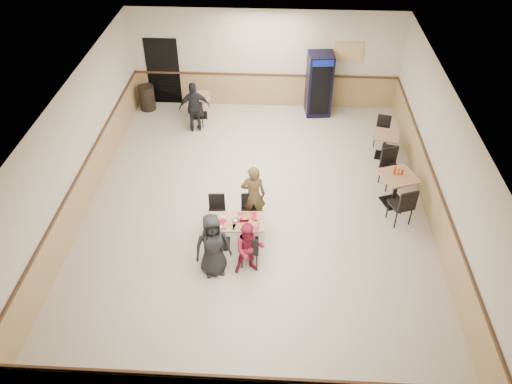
# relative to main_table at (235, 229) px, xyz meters

# --- Properties ---
(ground) EXTENTS (10.00, 10.00, 0.00)m
(ground) POSITION_rel_main_table_xyz_m (0.40, 1.20, -0.45)
(ground) COLOR beige
(ground) RESTS_ON ground
(room_shell) EXTENTS (10.00, 10.00, 10.00)m
(room_shell) POSITION_rel_main_table_xyz_m (2.18, 3.75, 0.13)
(room_shell) COLOR silver
(room_shell) RESTS_ON ground
(main_table) EXTENTS (1.30, 0.71, 0.68)m
(main_table) POSITION_rel_main_table_xyz_m (0.00, 0.00, 0.00)
(main_table) COLOR black
(main_table) RESTS_ON ground
(main_chairs) EXTENTS (1.21, 1.55, 0.86)m
(main_chairs) POSITION_rel_main_table_xyz_m (-0.04, -0.00, -0.02)
(main_chairs) COLOR black
(main_chairs) RESTS_ON ground
(diner_woman_left) EXTENTS (0.83, 0.67, 1.48)m
(diner_woman_left) POSITION_rel_main_table_xyz_m (-0.36, -0.79, 0.29)
(diner_woman_left) COLOR black
(diner_woman_left) RESTS_ON ground
(diner_woman_right) EXTENTS (0.70, 0.60, 1.26)m
(diner_woman_right) POSITION_rel_main_table_xyz_m (0.36, -0.74, 0.18)
(diner_woman_right) COLOR maroon
(diner_woman_right) RESTS_ON ground
(diner_man_opposite) EXTENTS (0.57, 0.40, 1.52)m
(diner_man_opposite) POSITION_rel_main_table_xyz_m (0.36, 0.79, 0.31)
(diner_man_opposite) COLOR brown
(diner_man_opposite) RESTS_ON ground
(lone_diner) EXTENTS (0.94, 0.56, 1.49)m
(lone_diner) POSITION_rel_main_table_xyz_m (-1.52, 4.61, 0.30)
(lone_diner) COLOR black
(lone_diner) RESTS_ON ground
(tabletop_clutter) EXTENTS (1.11, 0.59, 0.12)m
(tabletop_clutter) POSITION_rel_main_table_xyz_m (0.01, -0.05, 0.25)
(tabletop_clutter) COLOR red
(tabletop_clutter) RESTS_ON main_table
(side_table_near) EXTENTS (0.98, 0.98, 0.82)m
(side_table_near) POSITION_rel_main_table_xyz_m (3.67, 1.60, 0.09)
(side_table_near) COLOR black
(side_table_near) RESTS_ON ground
(side_table_near_chair_south) EXTENTS (0.62, 0.62, 1.04)m
(side_table_near_chair_south) POSITION_rel_main_table_xyz_m (3.67, 0.95, 0.07)
(side_table_near_chair_south) COLOR black
(side_table_near_chair_south) RESTS_ON ground
(side_table_near_chair_north) EXTENTS (0.62, 0.62, 1.04)m
(side_table_near_chair_north) POSITION_rel_main_table_xyz_m (3.67, 2.26, 0.07)
(side_table_near_chair_north) COLOR black
(side_table_near_chair_north) RESTS_ON ground
(side_table_far) EXTENTS (0.78, 0.78, 0.69)m
(side_table_far) POSITION_rel_main_table_xyz_m (3.70, 3.55, 0.01)
(side_table_far) COLOR black
(side_table_far) RESTS_ON ground
(side_table_far_chair_south) EXTENTS (0.49, 0.49, 0.87)m
(side_table_far_chair_south) POSITION_rel_main_table_xyz_m (3.70, 3.00, -0.01)
(side_table_far_chair_south) COLOR black
(side_table_far_chair_south) RESTS_ON ground
(side_table_far_chair_north) EXTENTS (0.49, 0.49, 0.87)m
(side_table_far_chair_north) POSITION_rel_main_table_xyz_m (3.70, 4.10, -0.01)
(side_table_far_chair_north) COLOR black
(side_table_far_chair_north) RESTS_ON ground
(condiment_caddy) EXTENTS (0.23, 0.06, 0.20)m
(condiment_caddy) POSITION_rel_main_table_xyz_m (3.64, 1.65, 0.46)
(condiment_caddy) COLOR red
(condiment_caddy) RESTS_ON side_table_near
(back_table) EXTENTS (0.75, 0.75, 0.70)m
(back_table) POSITION_rel_main_table_xyz_m (-1.52, 5.40, 0.01)
(back_table) COLOR black
(back_table) RESTS_ON ground
(back_table_chair_lone) EXTENTS (0.47, 0.47, 0.88)m
(back_table_chair_lone) POSITION_rel_main_table_xyz_m (-1.52, 4.84, -0.01)
(back_table_chair_lone) COLOR black
(back_table_chair_lone) RESTS_ON ground
(pepsi_cooler) EXTENTS (0.78, 0.79, 1.89)m
(pepsi_cooler) POSITION_rel_main_table_xyz_m (2.01, 5.79, 0.50)
(pepsi_cooler) COLOR black
(pepsi_cooler) RESTS_ON ground
(trash_bin) EXTENTS (0.48, 0.48, 0.76)m
(trash_bin) POSITION_rel_main_table_xyz_m (-3.19, 5.75, -0.07)
(trash_bin) COLOR black
(trash_bin) RESTS_ON ground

